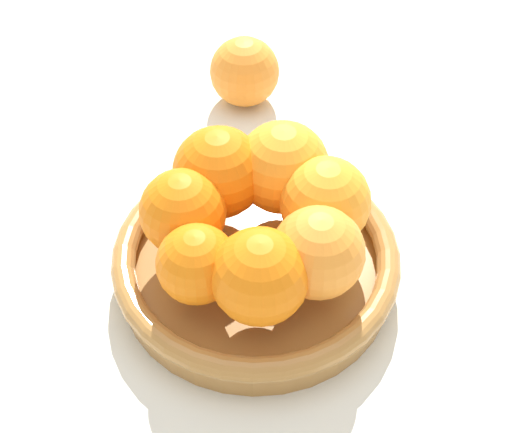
{
  "coord_description": "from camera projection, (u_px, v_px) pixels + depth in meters",
  "views": [
    {
      "loc": [
        -0.22,
        -0.34,
        0.51
      ],
      "look_at": [
        0.0,
        0.0,
        0.08
      ],
      "focal_mm": 50.0,
      "sensor_mm": 36.0,
      "label": 1
    }
  ],
  "objects": [
    {
      "name": "orange_pile",
      "position": [
        260.0,
        213.0,
        0.59
      ],
      "size": [
        0.19,
        0.2,
        0.08
      ],
      "color": "orange",
      "rests_on": "fruit_bowl"
    },
    {
      "name": "ground_plane",
      "position": [
        256.0,
        277.0,
        0.65
      ],
      "size": [
        4.0,
        4.0,
        0.0
      ],
      "primitive_type": "plane",
      "color": "silver"
    },
    {
      "name": "fruit_bowl",
      "position": [
        256.0,
        262.0,
        0.63
      ],
      "size": [
        0.25,
        0.25,
        0.04
      ],
      "color": "#A57238",
      "rests_on": "ground_plane"
    },
    {
      "name": "stray_orange",
      "position": [
        245.0,
        72.0,
        0.79
      ],
      "size": [
        0.08,
        0.08,
        0.08
      ],
      "primitive_type": "sphere",
      "color": "orange",
      "rests_on": "ground_plane"
    }
  ]
}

